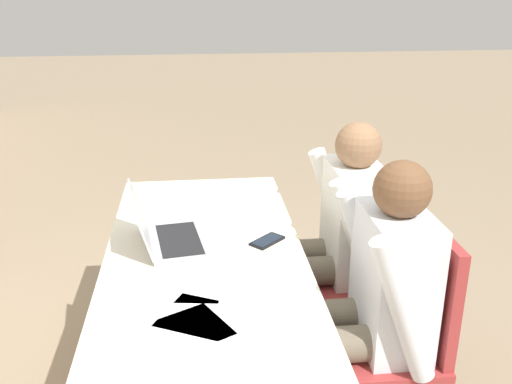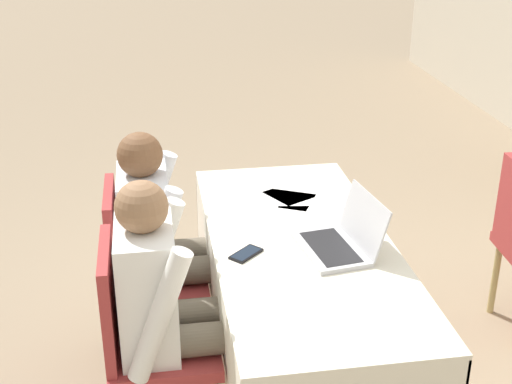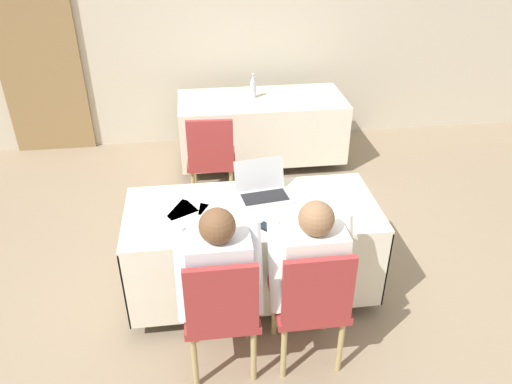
% 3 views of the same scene
% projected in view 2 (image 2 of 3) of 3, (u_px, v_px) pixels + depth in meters
% --- Properties ---
extents(ground_plane, '(24.00, 24.00, 0.00)m').
position_uv_depth(ground_plane, '(298.00, 380.00, 3.39)').
color(ground_plane, gray).
extents(conference_table_near, '(1.74, 0.78, 0.75)m').
position_uv_depth(conference_table_near, '(301.00, 278.00, 3.15)').
color(conference_table_near, silver).
rests_on(conference_table_near, ground_plane).
extents(laptop, '(0.40, 0.35, 0.24)m').
position_uv_depth(laptop, '(340.00, 240.00, 3.00)').
color(laptop, '#B7B7BC').
rests_on(laptop, conference_table_near).
extents(cell_phone, '(0.15, 0.16, 0.01)m').
position_uv_depth(cell_phone, '(246.00, 254.00, 2.97)').
color(cell_phone, black).
rests_on(cell_phone, conference_table_near).
extents(paper_beside_laptop, '(0.33, 0.36, 0.00)m').
position_uv_depth(paper_beside_laptop, '(298.00, 192.00, 3.56)').
color(paper_beside_laptop, white).
rests_on(paper_beside_laptop, conference_table_near).
extents(paper_centre_table, '(0.25, 0.32, 0.00)m').
position_uv_depth(paper_centre_table, '(311.00, 215.00, 3.32)').
color(paper_centre_table, white).
rests_on(paper_centre_table, conference_table_near).
extents(paper_left_edge, '(0.32, 0.36, 0.00)m').
position_uv_depth(paper_left_edge, '(281.00, 199.00, 3.48)').
color(paper_left_edge, white).
rests_on(paper_left_edge, conference_table_near).
extents(chair_near_left, '(0.44, 0.44, 0.93)m').
position_uv_depth(chair_near_left, '(142.00, 269.00, 3.31)').
color(chair_near_left, tan).
rests_on(chair_near_left, ground_plane).
extents(chair_near_right, '(0.44, 0.44, 0.93)m').
position_uv_depth(chair_near_right, '(144.00, 336.00, 2.83)').
color(chair_near_right, tan).
rests_on(chair_near_right, ground_plane).
extents(person_checkered_shirt, '(0.50, 0.52, 1.19)m').
position_uv_depth(person_checkered_shirt, '(163.00, 237.00, 3.26)').
color(person_checkered_shirt, '#665B4C').
rests_on(person_checkered_shirt, ground_plane).
extents(person_white_shirt, '(0.50, 0.52, 1.19)m').
position_uv_depth(person_white_shirt, '(169.00, 300.00, 2.78)').
color(person_white_shirt, '#665B4C').
rests_on(person_white_shirt, ground_plane).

